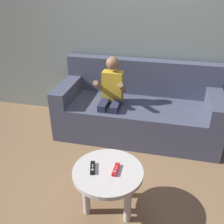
{
  "coord_description": "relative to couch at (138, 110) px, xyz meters",
  "views": [
    {
      "loc": [
        0.25,
        -1.62,
        1.81
      ],
      "look_at": [
        -0.25,
        0.55,
        0.6
      ],
      "focal_mm": 41.49,
      "sensor_mm": 36.0,
      "label": 1
    }
  ],
  "objects": [
    {
      "name": "person_seated_on_couch",
      "position": [
        -0.3,
        -0.18,
        0.26
      ],
      "size": [
        0.33,
        0.41,
        0.99
      ],
      "color": "#282D47",
      "rests_on": "ground"
    },
    {
      "name": "ground_plane",
      "position": [
        0.08,
        -1.21,
        -0.3
      ],
      "size": [
        9.43,
        9.43,
        0.0
      ],
      "primitive_type": "plane",
      "color": "olive"
    },
    {
      "name": "wall_back",
      "position": [
        0.08,
        0.39,
        0.95
      ],
      "size": [
        4.71,
        0.05,
        2.5
      ],
      "primitive_type": "cube",
      "color": "gray",
      "rests_on": "ground"
    },
    {
      "name": "game_remote_black_center",
      "position": [
        -0.17,
        -1.34,
        0.16
      ],
      "size": [
        0.07,
        0.14,
        0.03
      ],
      "color": "black",
      "rests_on": "coffee_table"
    },
    {
      "name": "coffee_table",
      "position": [
        -0.05,
        -1.32,
        0.07
      ],
      "size": [
        0.56,
        0.56,
        0.45
      ],
      "color": "beige",
      "rests_on": "ground"
    },
    {
      "name": "game_remote_red_near_edge",
      "position": [
        0.01,
        -1.31,
        0.16
      ],
      "size": [
        0.04,
        0.14,
        0.03
      ],
      "color": "red",
      "rests_on": "coffee_table"
    },
    {
      "name": "couch",
      "position": [
        0.0,
        0.0,
        0.0
      ],
      "size": [
        1.93,
        0.8,
        0.87
      ],
      "color": "#474C60",
      "rests_on": "ground"
    }
  ]
}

